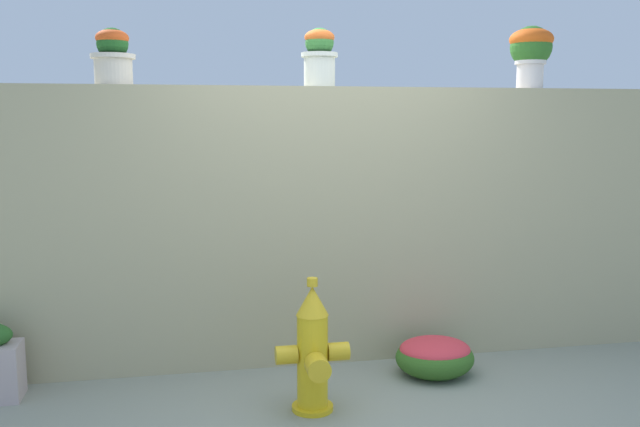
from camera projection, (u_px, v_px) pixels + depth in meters
name	position (u px, v px, depth m)	size (l,w,h in m)	color
ground_plane	(367.00, 425.00, 3.95)	(24.00, 24.00, 0.00)	gray
stone_wall	(326.00, 225.00, 4.97)	(6.77, 0.32, 1.98)	tan
potted_plant_1	(113.00, 55.00, 4.53)	(0.29, 0.29, 0.38)	beige
potted_plant_2	(319.00, 54.00, 4.81)	(0.26, 0.26, 0.41)	silver
potted_plant_3	(531.00, 49.00, 5.05)	(0.32, 0.32, 0.46)	silver
fire_hydrant	(313.00, 352.00, 4.09)	(0.45, 0.36, 0.82)	gold
flower_bush_left	(435.00, 355.00, 4.70)	(0.55, 0.49, 0.27)	#33611F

